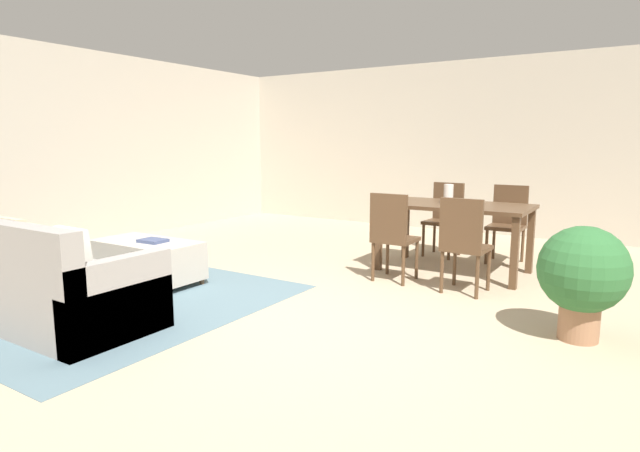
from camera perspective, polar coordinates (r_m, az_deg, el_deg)
The scene contains 14 objects.
ground_plane at distance 4.28m, azimuth -1.73°, elevation -10.31°, with size 10.80×10.80×0.00m, color tan.
wall_back at distance 8.63m, azimuth 17.48°, elevation 8.22°, with size 9.00×0.12×2.70m, color #BCB2A0.
wall_left at distance 7.78m, azimuth -28.22°, elevation 7.51°, with size 0.12×11.00×2.70m, color #BCB2A0.
area_rug at distance 5.29m, azimuth -23.01°, elevation -7.17°, with size 3.00×2.80×0.01m, color slate.
couch at distance 4.87m, azimuth -29.24°, elevation -5.43°, with size 2.28×0.87×0.86m.
ottoman_table at distance 5.61m, azimuth -18.37°, elevation -3.45°, with size 1.12×0.59×0.44m.
dining_table at distance 5.90m, azimuth 14.53°, elevation 1.44°, with size 1.59×0.88×0.76m.
dining_chair_near_left at distance 5.36m, azimuth 7.91°, elevation -0.67°, with size 0.40×0.40×0.92m.
dining_chair_near_right at distance 5.05m, azimuth 15.47°, elevation -1.50°, with size 0.42×0.42×0.92m.
dining_chair_far_left at distance 6.79m, azimuth 13.53°, elevation 1.23°, with size 0.42×0.42×0.92m.
dining_chair_far_right at distance 6.61m, azimuth 19.88°, elevation 0.72°, with size 0.40×0.40×0.92m.
vase_centerpiece at distance 5.90m, azimuth 13.90°, elevation 3.44°, with size 0.10×0.10×0.21m, color silver.
book_on_ottoman at distance 5.47m, azimuth -17.84°, elevation -1.54°, with size 0.26×0.20×0.03m, color #3F4C72.
potted_plant at distance 4.19m, azimuth 26.84°, elevation -4.66°, with size 0.63×0.63×0.84m.
Camera 1 is at (2.28, -3.33, 1.42)m, focal length 29.21 mm.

